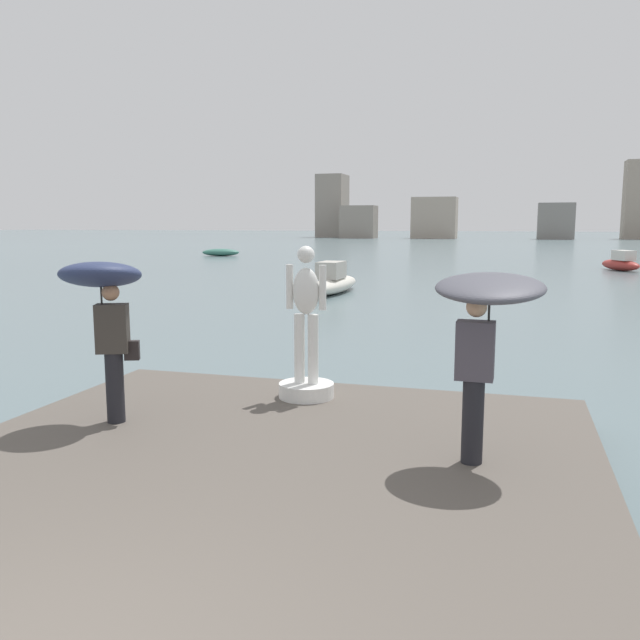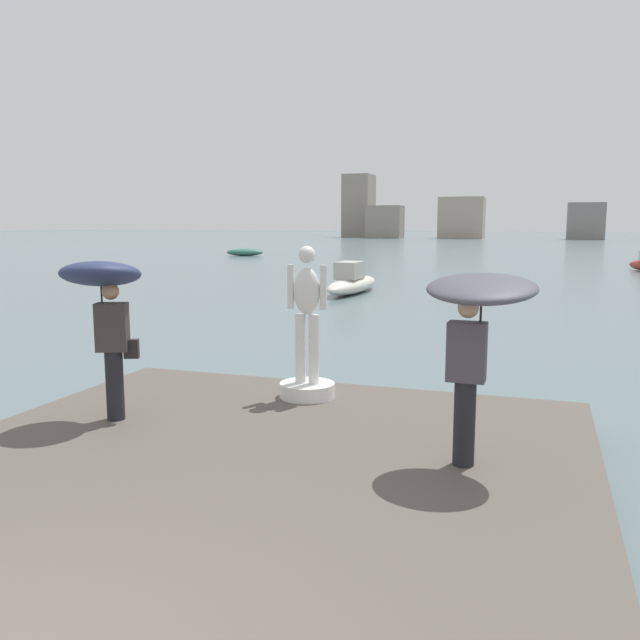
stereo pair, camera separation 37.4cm
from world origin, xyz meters
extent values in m
plane|color=slate|center=(0.00, 40.00, 0.00)|extent=(400.00, 400.00, 0.00)
cube|color=#564F47|center=(0.00, 2.11, 0.20)|extent=(7.06, 10.21, 0.40)
cylinder|color=white|center=(-0.26, 6.28, 0.50)|extent=(0.78, 0.78, 0.20)
cylinder|color=white|center=(-0.36, 6.28, 1.10)|extent=(0.15, 0.15, 0.99)
cylinder|color=white|center=(-0.16, 6.28, 1.10)|extent=(0.15, 0.15, 0.99)
ellipsoid|color=white|center=(-0.26, 6.28, 1.92)|extent=(0.38, 0.26, 0.65)
sphere|color=white|center=(-0.26, 6.28, 2.42)|extent=(0.24, 0.24, 0.24)
cylinder|color=white|center=(-0.50, 6.28, 1.97)|extent=(0.10, 0.10, 0.62)
cylinder|color=white|center=(-0.02, 6.28, 1.97)|extent=(0.10, 0.10, 0.62)
cylinder|color=black|center=(-2.18, 4.50, 0.84)|extent=(0.22, 0.22, 0.88)
cube|color=#38332D|center=(-2.18, 4.50, 1.58)|extent=(0.44, 0.36, 0.60)
sphere|color=#A87A5B|center=(-2.18, 4.50, 2.02)|extent=(0.21, 0.21, 0.21)
cylinder|color=#262626|center=(-2.31, 4.49, 1.90)|extent=(0.02, 0.02, 0.53)
ellipsoid|color=navy|center=(-2.31, 4.49, 2.24)|extent=(1.28, 1.30, 0.44)
cube|color=black|center=(-1.99, 4.60, 1.30)|extent=(0.20, 0.16, 0.24)
cylinder|color=black|center=(2.15, 4.30, 0.84)|extent=(0.22, 0.22, 0.88)
cube|color=#47424C|center=(2.15, 4.30, 1.58)|extent=(0.39, 0.25, 0.60)
sphere|color=tan|center=(2.15, 4.30, 2.02)|extent=(0.21, 0.21, 0.21)
cylinder|color=#262626|center=(2.27, 4.34, 1.90)|extent=(0.02, 0.02, 0.54)
ellipsoid|color=#4C4C56|center=(2.27, 4.34, 2.22)|extent=(1.11, 1.13, 0.36)
ellipsoid|color=silver|center=(-4.52, 23.60, 0.34)|extent=(1.34, 5.31, 0.68)
cube|color=#B2ADA3|center=(-4.53, 23.21, 0.97)|extent=(0.92, 1.51, 0.69)
ellipsoid|color=#9E2D28|center=(8.79, 40.97, 0.34)|extent=(2.41, 3.64, 0.68)
cube|color=beige|center=(8.90, 40.73, 0.93)|extent=(1.28, 1.59, 0.60)
ellipsoid|color=#336B5B|center=(-21.96, 50.44, 0.31)|extent=(3.42, 1.89, 0.63)
cube|color=gray|center=(-32.83, 127.66, 6.23)|extent=(5.38, 6.79, 12.45)
cube|color=gray|center=(-25.90, 121.37, 3.06)|extent=(6.54, 4.75, 6.12)
cube|color=#A89989|center=(-11.73, 122.76, 3.79)|extent=(8.14, 5.64, 7.59)
cube|color=gray|center=(9.65, 122.17, 3.19)|extent=(6.13, 4.38, 6.37)
camera|label=1|loc=(2.47, -2.40, 2.86)|focal=36.94mm
camera|label=2|loc=(2.83, -2.29, 2.86)|focal=36.94mm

